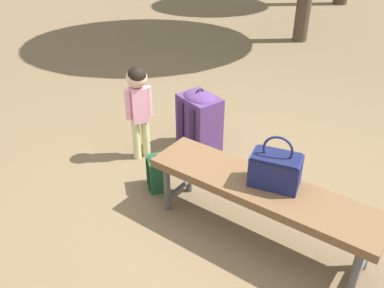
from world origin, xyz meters
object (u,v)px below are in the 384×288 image
object	(u,v)px
handbag	(275,169)
backpack_small	(157,171)
park_bench	(261,192)
child_standing	(138,99)
backpack_large	(200,120)

from	to	relation	value
handbag	backpack_small	bearing A→B (deg)	14.10
park_bench	backpack_small	distance (m)	0.96
child_standing	handbag	bearing A→B (deg)	-177.36
child_standing	backpack_large	size ratio (longest dim) A/B	1.40
handbag	backpack_small	distance (m)	1.08
backpack_large	handbag	bearing A→B (deg)	160.51
handbag	child_standing	bearing A→B (deg)	2.64
backpack_small	child_standing	bearing A→B (deg)	-20.52
park_bench	backpack_large	bearing A→B (deg)	-22.83
child_standing	backpack_small	size ratio (longest dim) A/B	2.73
child_standing	backpack_small	xyz separation A→B (m)	(-0.47, 0.18, -0.43)
backpack_large	backpack_small	world-z (taller)	backpack_large
park_bench	child_standing	distance (m)	1.40
child_standing	park_bench	bearing A→B (deg)	-179.72
handbag	child_standing	xyz separation A→B (m)	(1.44, 0.07, 0.01)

